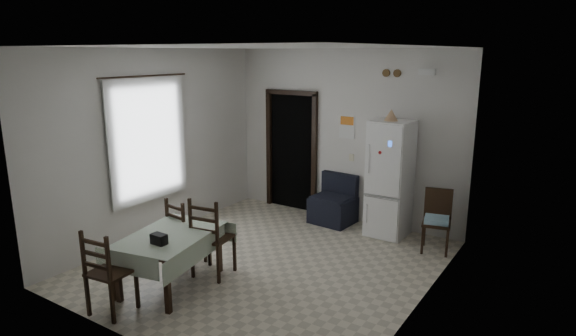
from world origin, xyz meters
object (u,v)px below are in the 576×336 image
(dining_chair_far_left, at_px, (186,231))
(dining_chair_near_head, at_px, (111,271))
(dining_table, at_px, (172,260))
(navy_seat, at_px, (333,199))
(corner_chair, at_px, (437,222))
(fridge, at_px, (390,179))
(dining_chair_far_right, at_px, (213,236))

(dining_chair_far_left, xyz_separation_m, dining_chair_near_head, (0.23, -1.39, 0.03))
(dining_table, distance_m, dining_chair_near_head, 0.82)
(navy_seat, xyz_separation_m, dining_table, (-0.59, -3.12, -0.07))
(corner_chair, relative_size, dining_chair_near_head, 0.91)
(fridge, distance_m, dining_chair_far_left, 3.20)
(fridge, relative_size, dining_table, 1.39)
(dining_table, xyz_separation_m, dining_chair_near_head, (-0.09, -0.80, 0.16))
(fridge, height_order, corner_chair, fridge)
(fridge, relative_size, dining_chair_far_left, 1.94)
(corner_chair, distance_m, dining_chair_far_right, 3.21)
(corner_chair, bearing_deg, dining_table, -143.51)
(navy_seat, relative_size, corner_chair, 0.90)
(dining_chair_far_left, bearing_deg, dining_chair_far_right, 179.62)
(fridge, xyz_separation_m, dining_chair_far_left, (-1.90, -2.53, -0.44))
(fridge, height_order, dining_chair_far_left, fridge)
(corner_chair, distance_m, dining_chair_far_left, 3.56)
(navy_seat, bearing_deg, dining_table, -96.49)
(corner_chair, bearing_deg, dining_chair_far_left, -153.67)
(fridge, distance_m, dining_chair_near_head, 4.28)
(dining_chair_far_left, height_order, dining_chair_near_head, dining_chair_near_head)
(dining_table, relative_size, dining_chair_far_right, 1.23)
(dining_chair_far_right, bearing_deg, navy_seat, -106.67)
(fridge, distance_m, navy_seat, 1.11)
(fridge, distance_m, corner_chair, 0.99)
(dining_table, xyz_separation_m, dining_chair_far_right, (0.22, 0.52, 0.19))
(dining_chair_far_right, bearing_deg, dining_table, 58.81)
(dining_table, bearing_deg, fridge, 51.97)
(navy_seat, xyz_separation_m, corner_chair, (1.82, -0.26, 0.05))
(navy_seat, distance_m, corner_chair, 1.84)
(dining_chair_far_right, bearing_deg, dining_chair_near_head, 68.38)
(navy_seat, relative_size, dining_chair_far_right, 0.76)
(fridge, xyz_separation_m, dining_chair_far_right, (-1.36, -2.60, -0.38))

